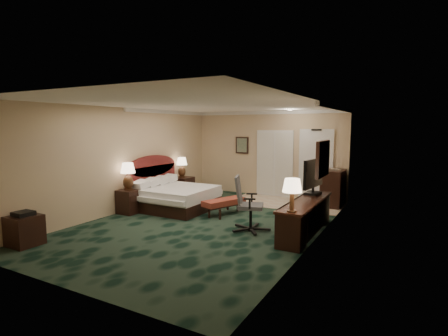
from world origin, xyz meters
The scene contains 25 objects.
floor centered at (0.00, 0.00, 0.00)m, with size 5.00×7.50×0.00m, color black.
ceiling centered at (0.00, 0.00, 2.70)m, with size 5.00×7.50×0.00m, color white.
wall_back centered at (0.00, 3.75, 1.35)m, with size 5.00×0.00×2.70m, color #D1B787.
wall_front centered at (0.00, -3.75, 1.35)m, with size 5.00×0.00×2.70m, color #D1B787.
wall_left centered at (-2.50, 0.00, 1.35)m, with size 0.00×7.50×2.70m, color #D1B787.
wall_right centered at (2.50, 0.00, 1.35)m, with size 0.00×7.50×2.70m, color #D1B787.
crown_molding centered at (0.00, 0.00, 2.65)m, with size 5.00×7.50×0.10m, color silver, non-canonical shape.
tile_patch centered at (0.90, 2.90, 0.01)m, with size 3.20×1.70×0.01m, color beige.
headboard centered at (-2.44, 1.00, 0.70)m, with size 0.12×2.00×1.40m, color #4A1017, non-canonical shape.
entry_door centered at (1.55, 3.72, 1.05)m, with size 1.02×0.06×2.18m, color silver.
closet_doors centered at (0.25, 3.71, 1.05)m, with size 1.20×0.06×2.10m, color silver.
wall_art centered at (-0.90, 3.71, 1.60)m, with size 0.45×0.06×0.55m, color #436454.
wall_mirror centered at (2.46, 0.60, 1.55)m, with size 0.05×0.95×0.75m, color white.
bed centered at (-1.46, 0.77, 0.30)m, with size 1.89×1.75×0.60m, color white.
nightstand_near centered at (-2.24, -0.14, 0.30)m, with size 0.49×0.56×0.61m, color black.
nightstand_far centered at (-2.23, 2.22, 0.31)m, with size 0.50×0.58×0.63m, color black.
lamp_near centered at (-2.25, -0.17, 0.95)m, with size 0.37×0.37×0.69m, color black, non-canonical shape.
lamp_far centered at (-2.27, 2.20, 0.94)m, with size 0.33×0.33×0.63m, color black, non-canonical shape.
bed_bench centered at (-0.03, 0.88, 0.20)m, with size 0.40×1.16×0.39m, color brown.
side_table centered at (-2.21, -2.94, 0.28)m, with size 0.52×0.52×0.57m, color black.
desk centered at (2.22, 0.28, 0.35)m, with size 0.52×2.43×0.70m, color black.
tv centered at (2.17, 1.02, 1.10)m, with size 0.09×1.03×0.80m, color black.
desk_lamp centered at (2.25, -0.79, 1.01)m, with size 0.35×0.35×0.61m, color black, non-canonical shape.
desk_chair centered at (1.13, -0.08, 0.59)m, with size 0.68×0.64×1.18m, color #515151, non-canonical shape.
minibar centered at (2.18, 3.20, 0.51)m, with size 0.53×0.96×1.02m, color black.
Camera 1 is at (4.12, -6.72, 2.22)m, focal length 28.00 mm.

